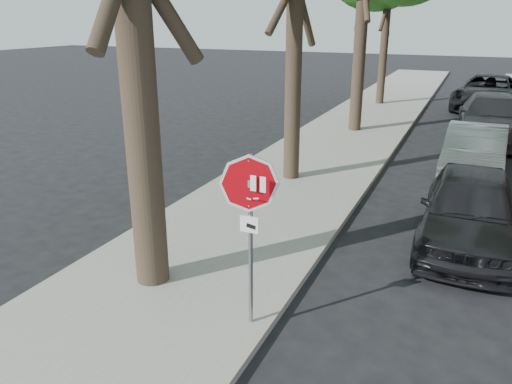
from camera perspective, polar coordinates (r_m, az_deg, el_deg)
ground at (r=7.61m, az=4.44°, el=-16.46°), size 120.00×120.00×0.00m
sidewalk_left at (r=18.91m, az=9.49°, el=5.74°), size 4.00×55.00×0.12m
curb_left at (r=18.54m, az=15.64°, el=5.02°), size 0.12×55.00×0.13m
stop_sign at (r=6.87m, az=-0.72°, el=-1.94°), size 0.76×0.34×2.61m
car_a at (r=10.96m, az=23.26°, el=-1.80°), size 1.85×4.58×1.56m
car_b at (r=15.64m, az=23.65°, el=4.09°), size 1.70×4.59×1.50m
car_c at (r=20.97m, az=25.34°, el=7.65°), size 2.57×5.85×1.67m
car_d at (r=27.89m, az=24.99°, el=10.25°), size 3.59×6.47×1.71m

